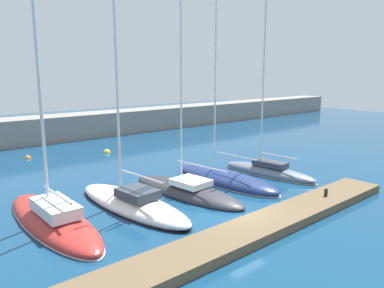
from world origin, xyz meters
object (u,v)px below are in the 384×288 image
(mooring_buoy_orange, at_px, (28,158))
(mooring_buoy_yellow, at_px, (107,153))
(sailboat_red_nearest, at_px, (53,217))
(sailboat_charcoal_third, at_px, (186,190))
(dock_bollard, at_px, (326,192))
(sailboat_navy_fourth, at_px, (225,179))
(sailboat_slate_fifth, at_px, (268,170))
(sailboat_white_second, at_px, (132,202))

(mooring_buoy_orange, height_order, mooring_buoy_yellow, mooring_buoy_yellow)
(sailboat_red_nearest, bearing_deg, sailboat_charcoal_third, -94.65)
(mooring_buoy_orange, relative_size, dock_bollard, 1.23)
(sailboat_navy_fourth, relative_size, sailboat_slate_fifth, 1.35)
(sailboat_red_nearest, xyz_separation_m, dock_bollard, (13.31, -7.47, 0.32))
(sailboat_charcoal_third, relative_size, mooring_buoy_orange, 30.47)
(sailboat_slate_fifth, distance_m, mooring_buoy_yellow, 15.96)
(sailboat_charcoal_third, distance_m, sailboat_navy_fourth, 3.67)
(sailboat_navy_fourth, bearing_deg, sailboat_white_second, 88.52)
(sailboat_navy_fourth, bearing_deg, sailboat_red_nearest, 84.91)
(sailboat_navy_fourth, height_order, dock_bollard, sailboat_navy_fourth)
(sailboat_charcoal_third, bearing_deg, mooring_buoy_yellow, -13.42)
(sailboat_navy_fourth, bearing_deg, dock_bollard, -171.00)
(sailboat_slate_fifth, bearing_deg, sailboat_white_second, 81.42)
(sailboat_navy_fourth, xyz_separation_m, mooring_buoy_orange, (-8.09, 16.72, -0.28))
(sailboat_slate_fifth, relative_size, dock_bollard, 32.89)
(mooring_buoy_orange, height_order, dock_bollard, dock_bollard)
(sailboat_slate_fifth, bearing_deg, mooring_buoy_yellow, 14.49)
(sailboat_red_nearest, bearing_deg, sailboat_slate_fifth, -94.59)
(sailboat_white_second, distance_m, dock_bollard, 11.31)
(sailboat_red_nearest, bearing_deg, mooring_buoy_orange, -13.19)
(sailboat_navy_fourth, height_order, mooring_buoy_orange, sailboat_navy_fourth)
(sailboat_red_nearest, relative_size, mooring_buoy_orange, 38.22)
(sailboat_red_nearest, height_order, sailboat_white_second, sailboat_red_nearest)
(dock_bollard, bearing_deg, sailboat_red_nearest, 150.70)
(mooring_buoy_orange, xyz_separation_m, dock_bollard, (9.46, -23.60, 0.69))
(mooring_buoy_orange, bearing_deg, sailboat_slate_fifth, -55.55)
(sailboat_navy_fourth, bearing_deg, sailboat_charcoal_third, 89.51)
(sailboat_red_nearest, relative_size, sailboat_white_second, 1.26)
(mooring_buoy_yellow, bearing_deg, sailboat_navy_fourth, -83.76)
(mooring_buoy_orange, bearing_deg, mooring_buoy_yellow, -20.58)
(sailboat_slate_fifth, bearing_deg, sailboat_red_nearest, 79.76)
(sailboat_charcoal_third, xyz_separation_m, mooring_buoy_orange, (-4.43, 16.83, -0.21))
(sailboat_white_second, bearing_deg, dock_bollard, -131.02)
(sailboat_navy_fourth, distance_m, mooring_buoy_orange, 18.58)
(sailboat_charcoal_third, xyz_separation_m, sailboat_slate_fifth, (7.54, -0.62, 0.13))
(sailboat_white_second, height_order, dock_bollard, sailboat_white_second)
(sailboat_charcoal_third, xyz_separation_m, sailboat_navy_fourth, (3.66, 0.11, 0.07))
(sailboat_charcoal_third, distance_m, mooring_buoy_orange, 17.41)
(dock_bollard, bearing_deg, sailboat_charcoal_third, 126.64)
(sailboat_slate_fifth, xyz_separation_m, dock_bollard, (-2.51, -6.14, 0.35))
(mooring_buoy_yellow, bearing_deg, sailboat_red_nearest, -127.19)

